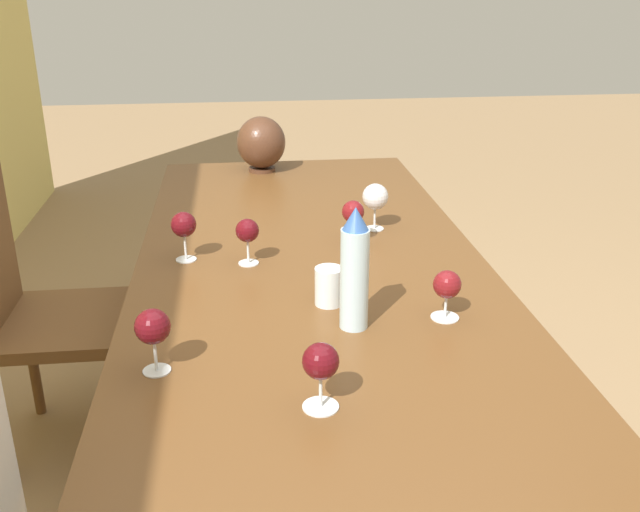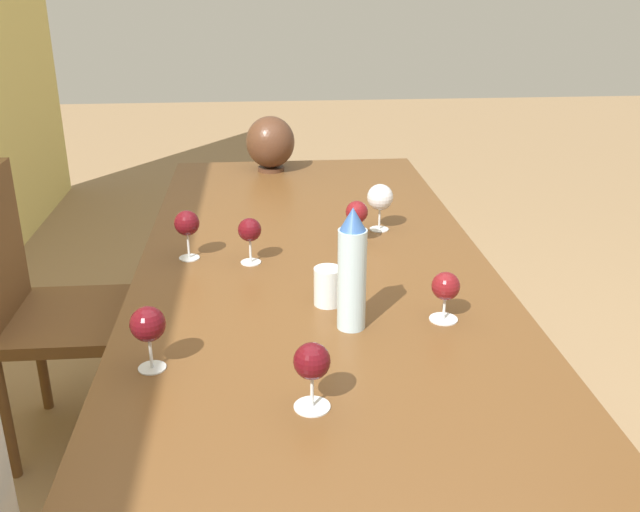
% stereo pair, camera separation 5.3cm
% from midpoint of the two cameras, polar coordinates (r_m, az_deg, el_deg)
% --- Properties ---
extents(dining_table, '(2.76, 1.00, 0.72)m').
position_cam_midpoint_polar(dining_table, '(1.85, -0.70, -4.93)').
color(dining_table, brown).
rests_on(dining_table, ground_plane).
extents(water_bottle, '(0.07, 0.07, 0.30)m').
position_cam_midpoint_polar(water_bottle, '(1.62, 1.86, -1.16)').
color(water_bottle, silver).
rests_on(water_bottle, dining_table).
extents(water_tumbler, '(0.07, 0.07, 0.10)m').
position_cam_midpoint_polar(water_tumbler, '(1.77, -0.14, -2.43)').
color(water_tumbler, silver).
rests_on(water_tumbler, dining_table).
extents(vase, '(0.20, 0.20, 0.22)m').
position_cam_midpoint_polar(vase, '(2.95, -5.24, 8.99)').
color(vase, '#4C2D1E').
rests_on(vase, dining_table).
extents(wine_glass_0, '(0.07, 0.07, 0.14)m').
position_cam_midpoint_polar(wine_glass_0, '(1.35, -1.08, -8.59)').
color(wine_glass_0, silver).
rests_on(wine_glass_0, dining_table).
extents(wine_glass_1, '(0.08, 0.08, 0.15)m').
position_cam_midpoint_polar(wine_glass_1, '(2.27, 3.78, 4.70)').
color(wine_glass_1, silver).
rests_on(wine_glass_1, dining_table).
extents(wine_glass_2, '(0.07, 0.07, 0.13)m').
position_cam_midpoint_polar(wine_glass_2, '(2.15, 1.96, 3.44)').
color(wine_glass_2, silver).
rests_on(wine_glass_2, dining_table).
extents(wine_glass_3, '(0.07, 0.07, 0.14)m').
position_cam_midpoint_polar(wine_glass_3, '(1.50, -14.23, -5.60)').
color(wine_glass_3, silver).
rests_on(wine_glass_3, dining_table).
extents(wine_glass_4, '(0.07, 0.07, 0.14)m').
position_cam_midpoint_polar(wine_glass_4, '(2.06, -11.58, 2.39)').
color(wine_glass_4, silver).
rests_on(wine_glass_4, dining_table).
extents(wine_glass_5, '(0.07, 0.07, 0.12)m').
position_cam_midpoint_polar(wine_glass_5, '(1.71, 9.26, -2.39)').
color(wine_glass_5, silver).
rests_on(wine_glass_5, dining_table).
extents(wine_glass_6, '(0.07, 0.07, 0.13)m').
position_cam_midpoint_polar(wine_glass_6, '(2.01, -6.59, 1.93)').
color(wine_glass_6, silver).
rests_on(wine_glass_6, dining_table).
extents(chair_far, '(0.44, 0.44, 0.94)m').
position_cam_midpoint_polar(chair_far, '(2.42, -21.95, -3.89)').
color(chair_far, brown).
rests_on(chair_far, ground_plane).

